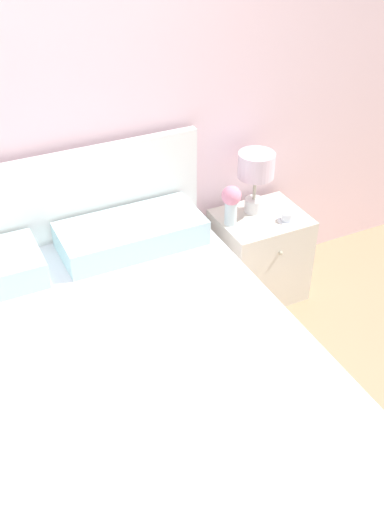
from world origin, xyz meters
TOP-DOWN VIEW (x-y plane):
  - ground_plane at (0.00, 0.00)m, footprint 12.00×12.00m
  - wall_back at (0.00, 0.07)m, footprint 8.00×0.06m
  - bed at (0.00, -0.98)m, footprint 1.83×2.09m
  - nightstand at (1.25, -0.23)m, footprint 0.52×0.45m
  - table_lamp at (1.24, -0.15)m, footprint 0.21×0.21m
  - flower_vase at (1.05, -0.22)m, footprint 0.11×0.11m
  - teacup at (1.36, -0.34)m, footprint 0.11×0.11m

SIDE VIEW (x-z plane):
  - ground_plane at x=0.00m, z-range 0.00..0.00m
  - nightstand at x=1.25m, z-range 0.00..0.56m
  - bed at x=0.00m, z-range -0.23..0.88m
  - teacup at x=1.36m, z-range 0.56..0.61m
  - flower_vase at x=1.05m, z-range 0.59..0.83m
  - table_lamp at x=1.24m, z-range 0.64..1.02m
  - wall_back at x=0.00m, z-range 0.00..2.60m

